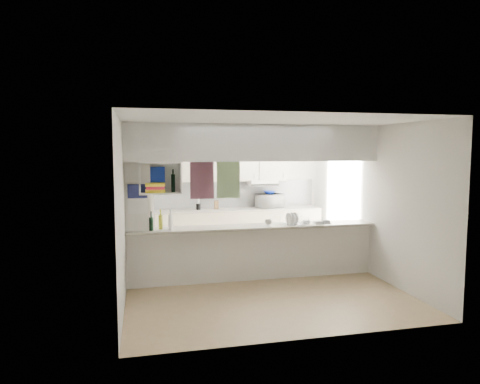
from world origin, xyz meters
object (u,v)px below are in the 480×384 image
object	(u,v)px
bowl	(269,193)
wine_bottles	(161,222)
microwave	(270,201)
dish_rack	(294,220)

from	to	relation	value
bowl	wine_bottles	distance (m)	3.31
bowl	wine_bottles	bearing A→B (deg)	-138.02
microwave	wine_bottles	bearing A→B (deg)	25.48
microwave	dish_rack	distance (m)	2.19
bowl	dish_rack	xyz separation A→B (m)	(-0.23, -2.20, -0.25)
dish_rack	wine_bottles	distance (m)	2.23
microwave	bowl	world-z (taller)	bowl
bowl	dish_rack	distance (m)	2.23
dish_rack	wine_bottles	xyz separation A→B (m)	(-2.23, -0.00, 0.04)
microwave	wine_bottles	size ratio (longest dim) A/B	1.50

